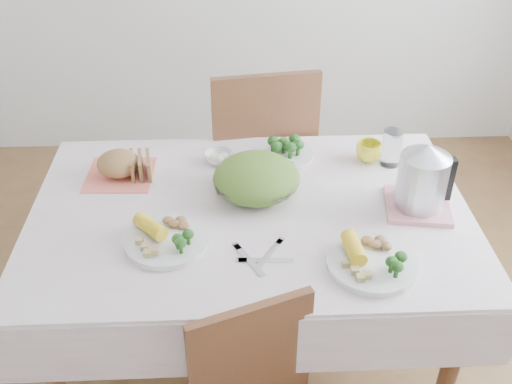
{
  "coord_description": "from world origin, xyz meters",
  "views": [
    {
      "loc": [
        -0.05,
        -1.65,
        1.97
      ],
      "look_at": [
        0.02,
        0.02,
        0.82
      ],
      "focal_mm": 42.0,
      "sensor_mm": 36.0,
      "label": 1
    }
  ],
  "objects_px": {
    "yellow_mug": "(369,151)",
    "electric_kettle": "(423,178)",
    "salad_bowl": "(256,185)",
    "dining_table": "(251,292)",
    "chair_far": "(257,168)",
    "dinner_plate_right": "(372,264)",
    "dinner_plate_left": "(167,241)"
  },
  "relations": [
    {
      "from": "dinner_plate_right",
      "to": "electric_kettle",
      "type": "height_order",
      "value": "electric_kettle"
    },
    {
      "from": "dining_table",
      "to": "electric_kettle",
      "type": "height_order",
      "value": "electric_kettle"
    },
    {
      "from": "chair_far",
      "to": "dinner_plate_right",
      "type": "bearing_deg",
      "value": 98.28
    },
    {
      "from": "salad_bowl",
      "to": "dinner_plate_right",
      "type": "relative_size",
      "value": 1.03
    },
    {
      "from": "dining_table",
      "to": "dinner_plate_right",
      "type": "bearing_deg",
      "value": -40.91
    },
    {
      "from": "dining_table",
      "to": "dinner_plate_left",
      "type": "height_order",
      "value": "dinner_plate_left"
    },
    {
      "from": "dinner_plate_right",
      "to": "dining_table",
      "type": "bearing_deg",
      "value": 139.09
    },
    {
      "from": "dining_table",
      "to": "salad_bowl",
      "type": "height_order",
      "value": "salad_bowl"
    },
    {
      "from": "dining_table",
      "to": "yellow_mug",
      "type": "xyz_separation_m",
      "value": [
        0.47,
        0.3,
        0.43
      ]
    },
    {
      "from": "dining_table",
      "to": "salad_bowl",
      "type": "relative_size",
      "value": 4.88
    },
    {
      "from": "dinner_plate_right",
      "to": "yellow_mug",
      "type": "relative_size",
      "value": 2.85
    },
    {
      "from": "dining_table",
      "to": "yellow_mug",
      "type": "height_order",
      "value": "yellow_mug"
    },
    {
      "from": "dinner_plate_left",
      "to": "electric_kettle",
      "type": "bearing_deg",
      "value": 10.61
    },
    {
      "from": "salad_bowl",
      "to": "dining_table",
      "type": "bearing_deg",
      "value": -104.47
    },
    {
      "from": "salad_bowl",
      "to": "yellow_mug",
      "type": "bearing_deg",
      "value": 25.15
    },
    {
      "from": "yellow_mug",
      "to": "electric_kettle",
      "type": "xyz_separation_m",
      "value": [
        0.11,
        -0.32,
        0.08
      ]
    },
    {
      "from": "dining_table",
      "to": "chair_far",
      "type": "relative_size",
      "value": 1.36
    },
    {
      "from": "yellow_mug",
      "to": "electric_kettle",
      "type": "distance_m",
      "value": 0.35
    },
    {
      "from": "dining_table",
      "to": "chair_far",
      "type": "height_order",
      "value": "chair_far"
    },
    {
      "from": "electric_kettle",
      "to": "chair_far",
      "type": "bearing_deg",
      "value": 124.43
    },
    {
      "from": "dining_table",
      "to": "dinner_plate_right",
      "type": "distance_m",
      "value": 0.62
    },
    {
      "from": "dining_table",
      "to": "electric_kettle",
      "type": "relative_size",
      "value": 6.03
    },
    {
      "from": "chair_far",
      "to": "dinner_plate_right",
      "type": "relative_size",
      "value": 3.7
    },
    {
      "from": "dinner_plate_right",
      "to": "yellow_mug",
      "type": "distance_m",
      "value": 0.62
    },
    {
      "from": "chair_far",
      "to": "dinner_plate_left",
      "type": "height_order",
      "value": "chair_far"
    },
    {
      "from": "dining_table",
      "to": "dinner_plate_right",
      "type": "xyz_separation_m",
      "value": [
        0.35,
        -0.31,
        0.4
      ]
    },
    {
      "from": "dinner_plate_left",
      "to": "salad_bowl",
      "type": "bearing_deg",
      "value": 42.43
    },
    {
      "from": "salad_bowl",
      "to": "chair_far",
      "type": "bearing_deg",
      "value": 87.19
    },
    {
      "from": "salad_bowl",
      "to": "dinner_plate_right",
      "type": "distance_m",
      "value": 0.52
    },
    {
      "from": "dinner_plate_left",
      "to": "electric_kettle",
      "type": "distance_m",
      "value": 0.86
    },
    {
      "from": "salad_bowl",
      "to": "yellow_mug",
      "type": "distance_m",
      "value": 0.49
    },
    {
      "from": "chair_far",
      "to": "salad_bowl",
      "type": "xyz_separation_m",
      "value": [
        -0.03,
        -0.63,
        0.33
      ]
    }
  ]
}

